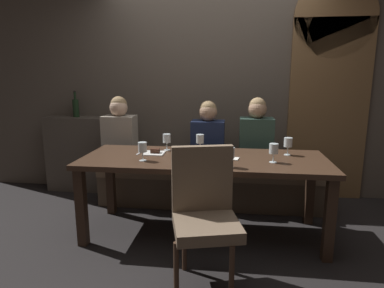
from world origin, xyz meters
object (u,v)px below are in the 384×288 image
banquette_bench (209,186)px  wine_glass_center_front (274,150)px  diner_redhead (120,133)px  dessert_plate (155,152)px  fork_on_table (140,153)px  wine_glass_far_right (167,139)px  wine_glass_end_left (142,148)px  wine_glass_center_back (230,154)px  diner_far_end (256,136)px  chair_near_side (204,208)px  wine_bottle_dark_red (76,107)px  diner_bearded (208,137)px  wine_glass_near_right (288,143)px  dining_table (204,167)px  wine_glass_far_left (200,140)px

banquette_bench → wine_glass_center_front: wine_glass_center_front is taller
diner_redhead → dessert_plate: 0.82m
fork_on_table → wine_glass_far_right: bearing=40.1°
wine_glass_end_left → wine_glass_center_back: 0.76m
wine_glass_far_right → fork_on_table: wine_glass_far_right is taller
diner_redhead → diner_far_end: same height
chair_near_side → diner_redhead: bearing=127.8°
wine_glass_center_back → wine_bottle_dark_red: bearing=145.5°
chair_near_side → fork_on_table: size_ratio=5.76×
diner_far_end → banquette_bench: bearing=178.6°
fork_on_table → diner_bearded: bearing=52.2°
diner_bearded → fork_on_table: bearing=-135.0°
wine_glass_near_right → dessert_plate: wine_glass_near_right is taller
wine_glass_near_right → wine_glass_end_left: size_ratio=1.00×
wine_glass_far_right → wine_glass_center_back: bearing=-40.7°
dining_table → wine_glass_far_right: 0.50m
diner_far_end → wine_glass_center_front: 0.80m
wine_glass_center_back → banquette_bench: bearing=103.3°
dining_table → diner_bearded: bearing=91.6°
wine_glass_near_right → diner_redhead: bearing=164.4°
wine_glass_far_left → wine_glass_center_front: same height
diner_far_end → wine_glass_far_left: (-0.57, -0.43, 0.03)m
banquette_bench → wine_glass_end_left: 1.20m
dining_table → wine_glass_far_left: (-0.06, 0.26, 0.20)m
wine_bottle_dark_red → wine_glass_far_left: size_ratio=1.99×
wine_glass_end_left → dessert_plate: (0.04, 0.26, -0.10)m
dining_table → banquette_bench: (0.00, 0.70, -0.42)m
diner_far_end → fork_on_table: (-1.13, -0.60, -0.08)m
wine_bottle_dark_red → fork_on_table: 1.48m
diner_bearded → wine_glass_center_front: bearing=-52.0°
chair_near_side → diner_redhead: diner_redhead is taller
diner_redhead → dining_table: bearing=-33.9°
chair_near_side → wine_glass_far_left: chair_near_side is taller
wine_glass_near_right → wine_glass_far_right: (-1.15, 0.05, 0.00)m
wine_glass_near_right → fork_on_table: size_ratio=0.96×
wine_glass_far_right → dessert_plate: size_ratio=0.86×
dining_table → wine_glass_end_left: (-0.52, -0.18, 0.20)m
wine_glass_far_left → fork_on_table: size_ratio=0.96×
wine_glass_near_right → wine_glass_center_front: bearing=-119.3°
diner_far_end → wine_glass_center_front: bearing=-83.2°
diner_redhead → wine_glass_center_back: diner_redhead is taller
diner_bearded → wine_glass_end_left: size_ratio=4.56×
diner_bearded → wine_glass_near_right: 0.93m
diner_far_end → dessert_plate: (-0.98, -0.61, -0.07)m
diner_bearded → wine_glass_far_left: 0.44m
dining_table → diner_redhead: (-1.02, 0.69, 0.17)m
diner_redhead → wine_glass_end_left: (0.51, -0.87, 0.03)m
wine_glass_center_back → wine_glass_end_left: bearing=171.4°
dining_table → fork_on_table: fork_on_table is taller
wine_glass_far_left → wine_glass_center_front: size_ratio=1.00×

